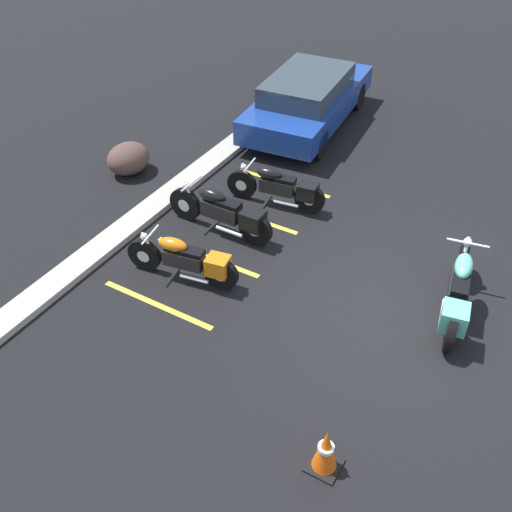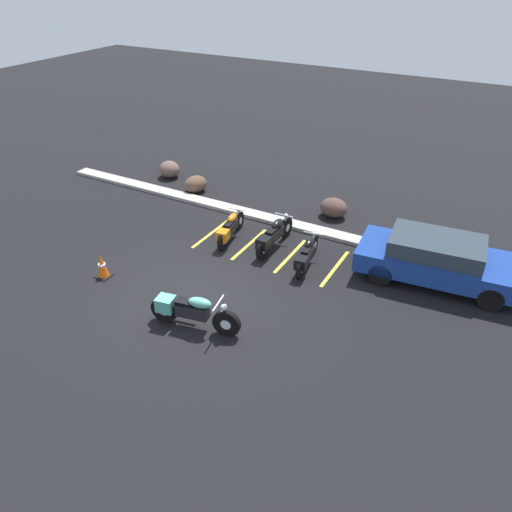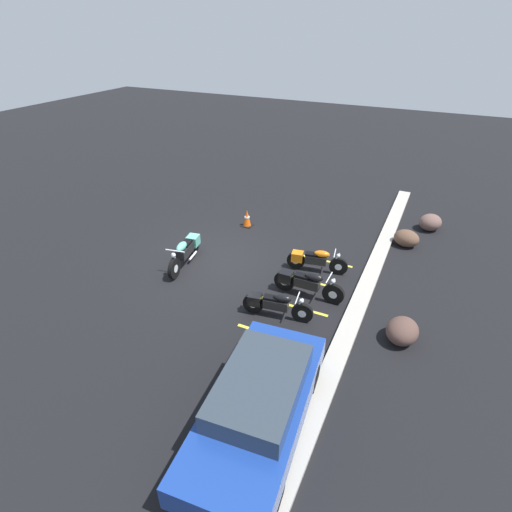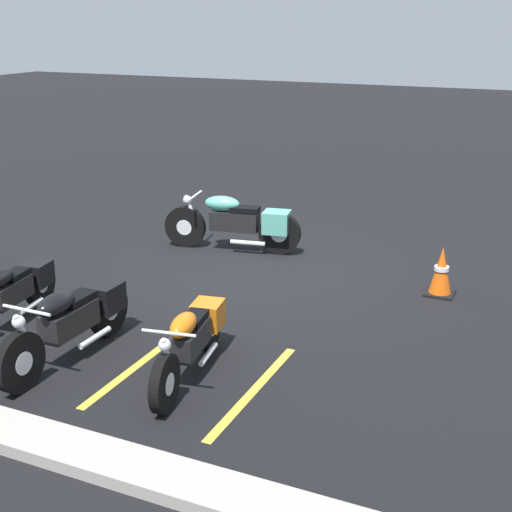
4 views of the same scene
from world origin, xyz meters
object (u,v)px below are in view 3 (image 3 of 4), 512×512
Objects in this scene: traffic_cone at (247,218)px; car_blue at (258,404)px; landscape_rock_0 at (430,222)px; landscape_rock_2 at (402,331)px; parked_bike_1 at (305,283)px; landscape_rock_1 at (406,238)px; parked_bike_0 at (314,260)px; motorcycle_teal_featured at (186,251)px; parked_bike_2 at (274,304)px.

car_blue is at bearing 27.97° from traffic_cone.
landscape_rock_2 is at bearing -0.60° from landscape_rock_0.
parked_bike_1 is 5.03m from landscape_rock_1.
landscape_rock_0 is (-6.18, 2.98, -0.13)m from parked_bike_1.
landscape_rock_0 is at bearing 112.72° from traffic_cone.
landscape_rock_0 is 1.25× the size of traffic_cone.
landscape_rock_1 is (-4.46, 2.31, -0.15)m from parked_bike_1.
car_blue is at bearing -91.92° from parked_bike_0.
parked_bike_0 is 2.10× the size of landscape_rock_2.
car_blue reaches higher than parked_bike_1.
motorcycle_teal_featured is at bearing -9.91° from traffic_cone.
parked_bike_2 is 2.11× the size of landscape_rock_2.
parked_bike_1 is 2.49× the size of landscape_rock_0.
motorcycle_teal_featured is 6.75m from car_blue.
car_blue reaches higher than landscape_rock_0.
landscape_rock_2 is 1.36× the size of traffic_cone.
traffic_cone is (-2.00, -3.44, -0.09)m from parked_bike_0.
motorcycle_teal_featured is 0.51× the size of car_blue.
traffic_cone is (-4.21, -6.53, 0.00)m from landscape_rock_2.
parked_bike_1 is at bearing -27.39° from landscape_rock_1.
parked_bike_1 is 4.69m from car_blue.
parked_bike_0 is at bearing -33.58° from landscape_rock_0.
parked_bike_1 reaches higher than traffic_cone.
parked_bike_0 is 0.99× the size of parked_bike_2.
landscape_rock_1 is at bearing -21.11° from landscape_rock_0.
parked_bike_0 is 3.98m from traffic_cone.
parked_bike_2 is (2.70, -0.26, 0.00)m from parked_bike_0.
car_blue is 4.72× the size of landscape_rock_2.
car_blue reaches higher than landscape_rock_2.
car_blue is at bearing -80.20° from parked_bike_2.
parked_bike_2 is (1.31, 3.77, -0.06)m from motorcycle_teal_featured.
motorcycle_teal_featured reaches higher than landscape_rock_0.
parked_bike_2 reaches higher than landscape_rock_0.
car_blue is 4.47m from landscape_rock_2.
parked_bike_0 reaches higher than traffic_cone.
landscape_rock_0 is (-4.77, 3.16, -0.09)m from parked_bike_0.
traffic_cone is at bearing -80.00° from landscape_rock_1.
traffic_cone is at bearing -122.81° from landscape_rock_2.
parked_bike_0 is at bearing 98.79° from motorcycle_teal_featured.
traffic_cone reaches higher than landscape_rock_2.
motorcycle_teal_featured is 3.29× the size of traffic_cone.
landscape_rock_2 is (0.79, 2.90, -0.13)m from parked_bike_1.
parked_bike_2 is at bearing -167.21° from car_blue.
landscape_rock_2 is at bearing 57.19° from traffic_cone.
motorcycle_teal_featured is 2.62× the size of landscape_rock_0.
parked_bike_1 is (1.41, 0.19, 0.04)m from parked_bike_0.
landscape_rock_0 is at bearing 162.55° from car_blue.
landscape_rock_1 is at bearing 100.00° from traffic_cone.
parked_bike_2 reaches higher than landscape_rock_2.
landscape_rock_0 is at bearing 158.89° from landscape_rock_1.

